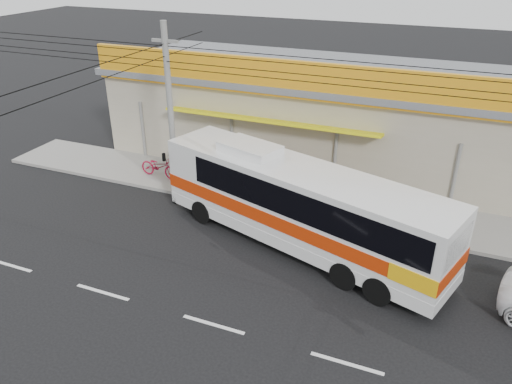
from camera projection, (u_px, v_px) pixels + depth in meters
ground at (247, 278)px, 16.82m from camera, size 120.00×120.00×0.00m
sidewalk at (301, 199)px, 21.73m from camera, size 30.00×3.20×0.15m
lane_markings at (214, 325)px, 14.75m from camera, size 50.00×0.12×0.01m
storefront_building at (336, 114)px, 25.31m from camera, size 22.60×9.20×5.70m
coach_bus at (304, 203)px, 17.63m from camera, size 11.44×5.74×3.47m
motorbike_red at (159, 167)px, 23.38m from camera, size 2.08×0.87×1.06m
motorbike_dark at (178, 157)px, 24.30m from camera, size 2.01×1.45×1.19m
utility_pole at (166, 56)px, 19.24m from camera, size 34.00×14.00×7.50m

